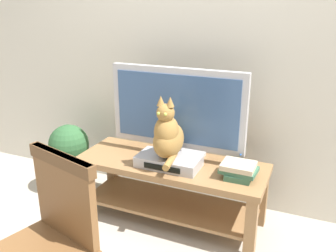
{
  "coord_description": "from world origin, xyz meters",
  "views": [
    {
      "loc": [
        0.9,
        -1.67,
        1.55
      ],
      "look_at": [
        -0.01,
        0.43,
        0.75
      ],
      "focal_mm": 38.54,
      "sensor_mm": 36.0,
      "label": 1
    }
  ],
  "objects": [
    {
      "name": "back_wall",
      "position": [
        0.0,
        0.96,
        1.4
      ],
      "size": [
        7.0,
        0.12,
        2.8
      ],
      "primitive_type": "cube",
      "color": "beige",
      "rests_on": "ground"
    },
    {
      "name": "tv_stand",
      "position": [
        -0.01,
        0.48,
        0.33
      ],
      "size": [
        1.35,
        0.5,
        0.47
      ],
      "color": "olive",
      "rests_on": "ground"
    },
    {
      "name": "tv",
      "position": [
        -0.01,
        0.59,
        0.81
      ],
      "size": [
        0.99,
        0.2,
        0.65
      ],
      "color": "#B7B7BC",
      "rests_on": "tv_stand"
    },
    {
      "name": "media_box",
      "position": [
        0.01,
        0.41,
        0.51
      ],
      "size": [
        0.43,
        0.23,
        0.08
      ],
      "color": "#ADADB2",
      "rests_on": "tv_stand"
    },
    {
      "name": "cat",
      "position": [
        0.01,
        0.39,
        0.7
      ],
      "size": [
        0.19,
        0.38,
        0.44
      ],
      "color": "olive",
      "rests_on": "media_box"
    },
    {
      "name": "wooden_chair",
      "position": [
        -0.15,
        -0.62,
        0.53
      ],
      "size": [
        0.53,
        0.53,
        0.91
      ],
      "color": "brown",
      "rests_on": "ground"
    },
    {
      "name": "book_stack",
      "position": [
        0.49,
        0.43,
        0.52
      ],
      "size": [
        0.24,
        0.19,
        0.1
      ],
      "color": "#38664C",
      "rests_on": "tv_stand"
    },
    {
      "name": "potted_plant",
      "position": [
        -0.95,
        0.54,
        0.32
      ],
      "size": [
        0.33,
        0.33,
        0.6
      ],
      "color": "beige",
      "rests_on": "ground"
    }
  ]
}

